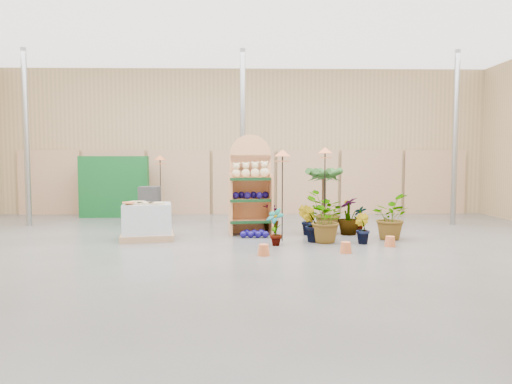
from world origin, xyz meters
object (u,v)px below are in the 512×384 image
(display_shelf, at_px, (250,188))
(bird_table_front, at_px, (282,156))
(pallet_stack, at_px, (147,222))
(potted_plant_2, at_px, (326,220))

(display_shelf, relative_size, bird_table_front, 1.20)
(pallet_stack, height_order, bird_table_front, bird_table_front)
(bird_table_front, height_order, potted_plant_2, bird_table_front)
(potted_plant_2, bearing_deg, bird_table_front, 162.60)
(display_shelf, height_order, bird_table_front, display_shelf)
(pallet_stack, bearing_deg, display_shelf, 8.45)
(pallet_stack, distance_m, potted_plant_2, 3.75)
(display_shelf, bearing_deg, pallet_stack, -168.45)
(bird_table_front, bearing_deg, potted_plant_2, -17.40)
(pallet_stack, xyz_separation_m, potted_plant_2, (3.72, -0.46, 0.09))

